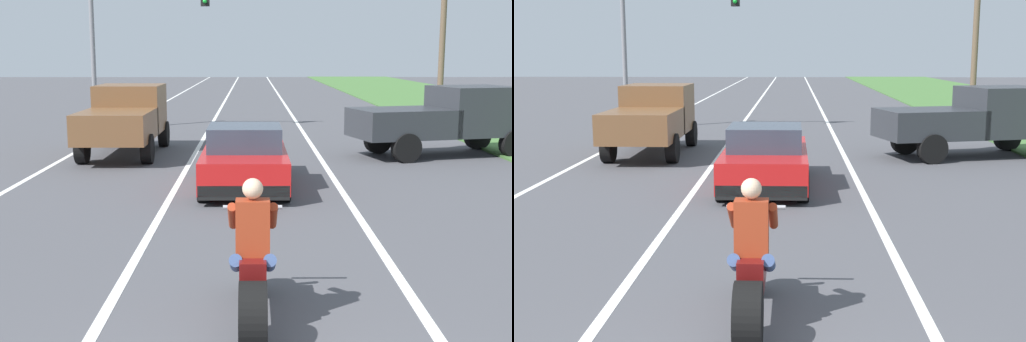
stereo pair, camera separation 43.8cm
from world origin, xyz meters
TOP-DOWN VIEW (x-y plane):
  - lane_stripe_left_solid at (-5.40, 20.00)m, footprint 0.14×120.00m
  - lane_stripe_right_solid at (1.80, 20.00)m, footprint 0.14×120.00m
  - lane_stripe_centre_dashed at (-1.80, 20.00)m, footprint 0.14×120.00m
  - motorcycle_with_rider at (-0.12, 2.51)m, footprint 0.70×2.21m
  - sports_car_red at (-0.28, 10.09)m, footprint 1.84×4.30m
  - pickup_truck_left_lane_brown at (-3.79, 14.81)m, footprint 2.02×4.80m
  - pickup_truck_right_shoulder_dark_grey at (5.38, 14.57)m, footprint 5.14×3.14m
  - traffic_light_mast_near at (-4.65, 21.06)m, footprint 4.75×0.34m
  - utility_pole_roadside at (7.57, 22.77)m, footprint 0.24×0.24m

SIDE VIEW (x-z plane):
  - lane_stripe_left_solid at x=-5.40m, z-range 0.00..0.01m
  - lane_stripe_right_solid at x=1.80m, z-range 0.00..0.01m
  - lane_stripe_centre_dashed at x=-1.80m, z-range 0.00..0.01m
  - motorcycle_with_rider at x=-0.12m, z-range -0.22..1.40m
  - sports_car_red at x=-0.28m, z-range -0.05..1.31m
  - pickup_truck_left_lane_brown at x=-3.79m, z-range 0.12..2.10m
  - pickup_truck_right_shoulder_dark_grey at x=5.38m, z-range 0.12..2.10m
  - utility_pole_roadside at x=7.57m, z-range 0.00..7.49m
  - traffic_light_mast_near at x=-4.65m, z-range 1.01..7.01m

